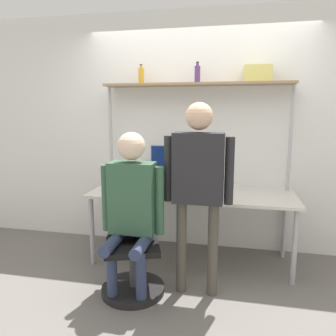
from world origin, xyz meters
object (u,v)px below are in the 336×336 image
(cell_phone, at_px, (169,196))
(person_standing, at_px, (198,175))
(storage_box, at_px, (258,74))
(laptop, at_px, (145,187))
(person_seated, at_px, (131,201))
(monitor, at_px, (175,164))
(office_chair, at_px, (133,261))
(bottle_amber, at_px, (141,76))
(bottle_purple, at_px, (197,74))

(cell_phone, distance_m, person_standing, 0.62)
(cell_phone, distance_m, storage_box, 1.55)
(laptop, relative_size, person_seated, 0.22)
(monitor, bearing_deg, person_seated, -100.25)
(laptop, bearing_deg, person_seated, -85.14)
(laptop, bearing_deg, office_chair, -86.09)
(monitor, distance_m, cell_phone, 0.56)
(person_seated, xyz_separation_m, bottle_amber, (-0.20, 1.02, 1.14))
(person_seated, height_order, person_standing, person_standing)
(bottle_amber, distance_m, storage_box, 1.24)
(office_chair, bearing_deg, person_seated, -72.67)
(person_standing, xyz_separation_m, bottle_purple, (-0.13, 0.90, 0.91))
(person_standing, xyz_separation_m, bottle_amber, (-0.75, 0.90, 0.91))
(storage_box, bearing_deg, bottle_purple, 180.00)
(cell_phone, xyz_separation_m, bottle_purple, (0.21, 0.49, 1.22))
(laptop, xyz_separation_m, bottle_amber, (-0.15, 0.40, 1.16))
(person_seated, xyz_separation_m, storage_box, (1.04, 1.02, 1.13))
(laptop, relative_size, cell_phone, 2.07)
(bottle_purple, distance_m, storage_box, 0.62)
(laptop, distance_m, storage_box, 1.64)
(bottle_purple, bearing_deg, office_chair, -114.01)
(laptop, height_order, person_seated, person_seated)
(monitor, relative_size, person_seated, 0.40)
(person_standing, distance_m, bottle_purple, 1.29)
(person_seated, xyz_separation_m, bottle_purple, (0.42, 1.02, 1.14))
(person_standing, relative_size, bottle_amber, 7.97)
(bottle_amber, bearing_deg, laptop, -70.10)
(office_chair, bearing_deg, storage_box, 42.85)
(bottle_purple, height_order, bottle_amber, bottle_purple)
(storage_box, bearing_deg, office_chair, -137.15)
(person_seated, bearing_deg, office_chair, 107.33)
(person_standing, bearing_deg, cell_phone, 129.25)
(monitor, height_order, person_seated, person_seated)
(bottle_purple, height_order, storage_box, bottle_purple)
(cell_phone, height_order, bottle_amber, bottle_amber)
(cell_phone, height_order, bottle_purple, bottle_purple)
(office_chair, distance_m, storage_box, 2.22)
(monitor, height_order, office_chair, monitor)
(laptop, height_order, cell_phone, laptop)
(monitor, relative_size, storage_box, 2.09)
(office_chair, height_order, person_standing, person_standing)
(monitor, height_order, bottle_purple, bottle_purple)
(monitor, xyz_separation_m, bottle_amber, (-0.39, -0.01, 0.97))
(monitor, distance_m, storage_box, 1.29)
(cell_phone, height_order, person_standing, person_standing)
(cell_phone, bearing_deg, person_seated, -112.00)
(person_seated, height_order, bottle_purple, bottle_purple)
(monitor, relative_size, bottle_purple, 2.63)
(office_chair, bearing_deg, cell_phone, 65.04)
(bottle_purple, xyz_separation_m, storage_box, (0.62, 0.00, -0.01))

